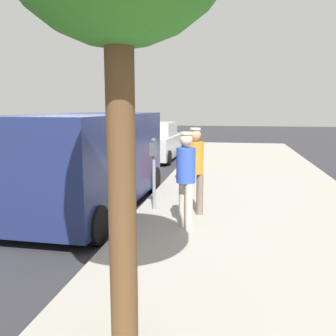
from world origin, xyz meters
The scene contains 8 objects.
ground_plane centered at (0.00, 0.00, 0.00)m, with size 80.00×80.00×0.00m, color #2D2D33.
sidewalk_slab centered at (3.50, 0.00, 0.07)m, with size 5.00×32.00×0.15m, color #9E998E.
parking_meter_near centered at (1.35, 0.45, 1.18)m, with size 0.14×0.18×1.52m.
pedestrian_in_orange centered at (2.23, 0.27, 1.15)m, with size 0.36×0.34×1.74m.
pedestrian_in_blue centered at (2.16, -0.63, 1.14)m, with size 0.34×0.34×1.72m.
parked_van centered at (-0.15, 0.73, 1.15)m, with size 2.26×5.26×2.15m.
parked_sedan_ahead centered at (-0.39, 9.08, 0.75)m, with size 2.07×4.46×1.65m.
fire_hydrant centered at (1.45, 3.81, 0.57)m, with size 0.24×0.24×0.86m.
Camera 1 is at (2.96, -7.07, 2.29)m, focal length 39.89 mm.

